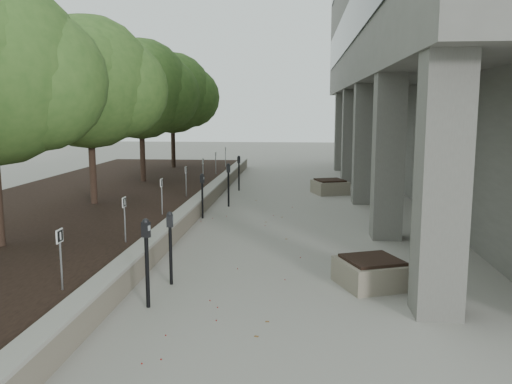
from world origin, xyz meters
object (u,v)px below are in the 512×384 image
(crabapple_tree_4, at_px, (141,110))
(parking_meter_3, at_px, (202,196))
(planter_back, at_px, (330,186))
(parking_meter_2, at_px, (171,248))
(crabapple_tree_3, at_px, (90,111))
(parking_meter_1, at_px, (147,263))
(planter_front, at_px, (372,272))
(crabapple_tree_5, at_px, (172,110))
(parking_meter_5, at_px, (239,173))
(parking_meter_4, at_px, (228,185))

(crabapple_tree_4, xyz_separation_m, parking_meter_3, (3.25, -5.00, -2.46))
(crabapple_tree_4, relative_size, planter_back, 4.68)
(parking_meter_2, xyz_separation_m, parking_meter_3, (-0.52, 5.94, -0.01))
(crabapple_tree_3, bearing_deg, parking_meter_3, 0.06)
(crabapple_tree_3, xyz_separation_m, parking_meter_1, (3.67, -7.09, -2.39))
(crabapple_tree_4, distance_m, parking_meter_2, 11.82)
(planter_front, bearing_deg, parking_meter_1, -159.63)
(crabapple_tree_5, relative_size, parking_meter_5, 3.94)
(parking_meter_4, xyz_separation_m, planter_back, (3.45, 3.03, -0.44))
(crabapple_tree_3, height_order, planter_back, crabapple_tree_3)
(crabapple_tree_5, distance_m, planter_back, 9.23)
(crabapple_tree_5, height_order, planter_back, crabapple_tree_5)
(parking_meter_2, distance_m, parking_meter_5, 11.39)
(parking_meter_1, xyz_separation_m, parking_meter_4, (0.08, 9.05, -0.02))
(parking_meter_3, relative_size, planter_back, 1.14)
(crabapple_tree_5, bearing_deg, crabapple_tree_4, -90.00)
(parking_meter_3, relative_size, parking_meter_5, 0.96)
(parking_meter_1, distance_m, parking_meter_5, 12.54)
(crabapple_tree_5, xyz_separation_m, parking_meter_5, (3.69, -4.55, -2.43))
(parking_meter_3, relative_size, parking_meter_4, 0.93)
(parking_meter_2, relative_size, parking_meter_4, 0.94)
(parking_meter_4, bearing_deg, parking_meter_5, 82.66)
(parking_meter_2, bearing_deg, parking_meter_5, 82.61)
(crabapple_tree_5, relative_size, parking_meter_3, 4.11)
(parking_meter_2, xyz_separation_m, parking_meter_4, (-0.02, 7.90, 0.04))
(parking_meter_1, relative_size, planter_back, 1.26)
(parking_meter_1, height_order, planter_front, parking_meter_1)
(crabapple_tree_5, bearing_deg, parking_meter_5, -50.97)
(parking_meter_4, bearing_deg, planter_front, -73.00)
(crabapple_tree_3, xyz_separation_m, planter_back, (7.21, 4.99, -2.85))
(planter_front, distance_m, planter_back, 10.70)
(crabapple_tree_4, distance_m, parking_meter_1, 12.86)
(parking_meter_3, height_order, parking_meter_4, parking_meter_4)
(crabapple_tree_5, xyz_separation_m, parking_meter_3, (3.25, -10.00, -2.46))
(crabapple_tree_4, xyz_separation_m, parking_meter_2, (3.77, -10.94, -2.44))
(parking_meter_3, bearing_deg, crabapple_tree_4, 140.44)
(crabapple_tree_3, relative_size, planter_front, 4.95)
(crabapple_tree_3, height_order, planter_front, crabapple_tree_3)
(parking_meter_5, bearing_deg, crabapple_tree_5, 124.62)
(planter_back, bearing_deg, parking_meter_2, -107.46)
(crabapple_tree_3, bearing_deg, crabapple_tree_4, 90.00)
(crabapple_tree_5, xyz_separation_m, parking_meter_4, (3.75, -8.04, -2.40))
(parking_meter_2, height_order, parking_meter_5, parking_meter_5)
(parking_meter_2, distance_m, planter_back, 11.46)
(crabapple_tree_4, height_order, parking_meter_3, crabapple_tree_4)
(parking_meter_2, height_order, planter_front, parking_meter_2)
(planter_back, bearing_deg, planter_front, -89.02)
(crabapple_tree_3, xyz_separation_m, parking_meter_3, (3.25, 0.00, -2.46))
(crabapple_tree_3, height_order, crabapple_tree_4, same)
(crabapple_tree_5, distance_m, parking_meter_4, 9.19)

